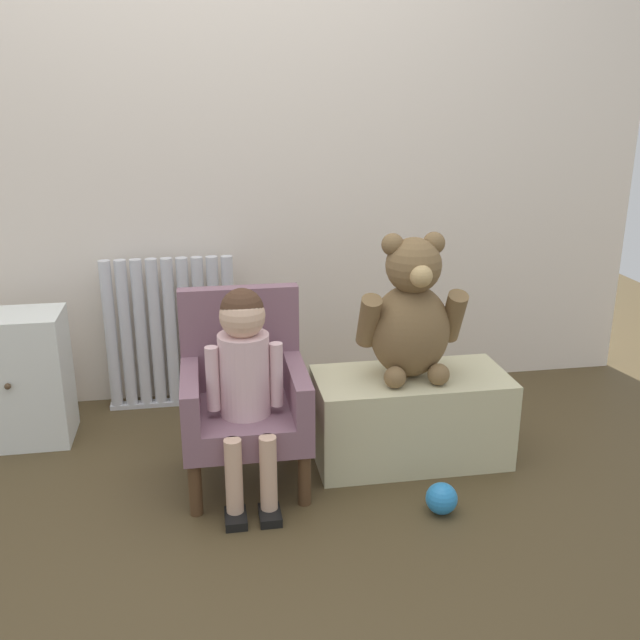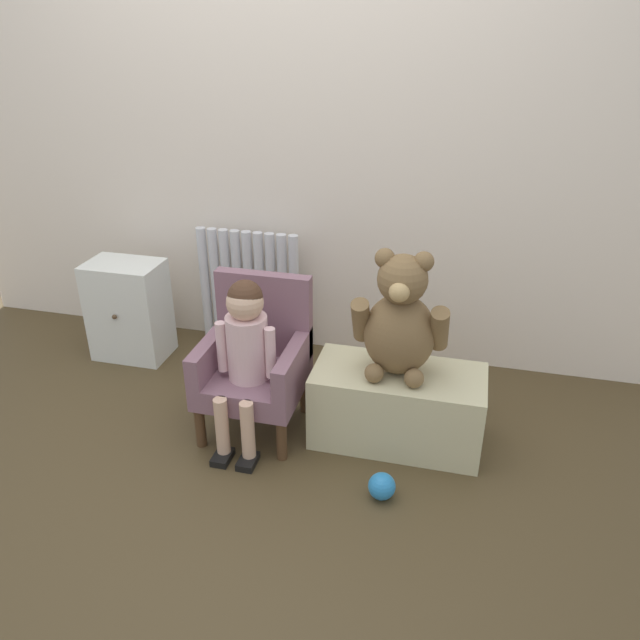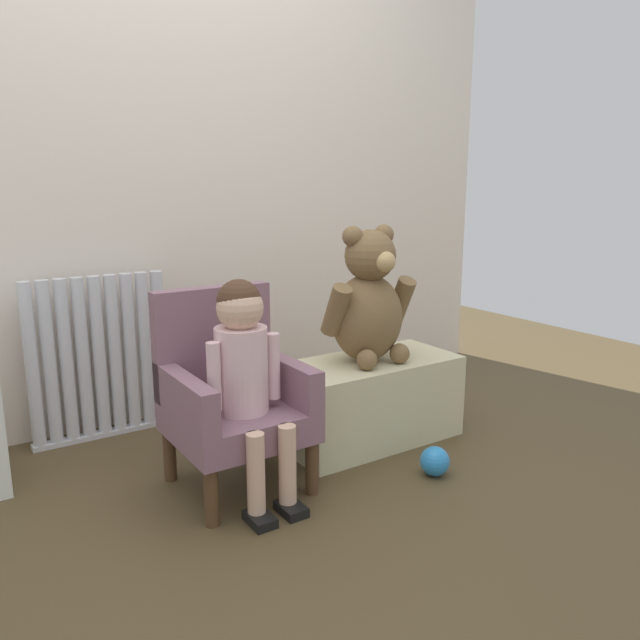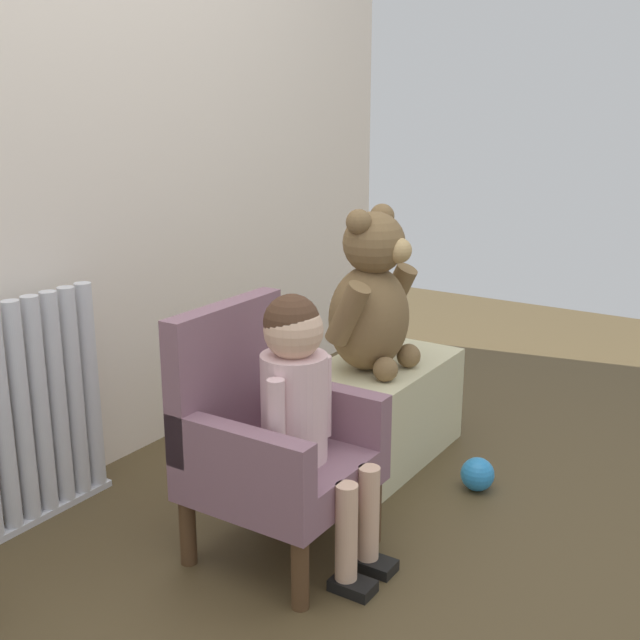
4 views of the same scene
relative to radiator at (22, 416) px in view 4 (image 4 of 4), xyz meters
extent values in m
plane|color=#493A22|center=(0.22, -1.08, -0.33)|extent=(6.00, 6.00, 0.00)
cube|color=silver|center=(0.22, 0.12, 0.87)|extent=(3.80, 0.05, 2.40)
cylinder|color=silver|center=(-0.06, 0.00, 0.01)|extent=(0.05, 0.05, 0.64)
cylinder|color=silver|center=(0.00, 0.00, 0.01)|extent=(0.05, 0.05, 0.64)
cylinder|color=silver|center=(0.06, 0.00, 0.01)|extent=(0.05, 0.05, 0.64)
cylinder|color=silver|center=(0.12, 0.00, 0.01)|extent=(0.05, 0.05, 0.64)
cylinder|color=silver|center=(0.19, 0.00, 0.01)|extent=(0.05, 0.05, 0.64)
cylinder|color=silver|center=(0.25, 0.00, 0.01)|extent=(0.05, 0.05, 0.64)
cube|color=silver|center=(0.00, 0.00, -0.32)|extent=(0.56, 0.05, 0.02)
cube|color=#805A69|center=(0.27, -0.70, -0.09)|extent=(0.42, 0.42, 0.10)
cube|color=#805A69|center=(0.27, -0.52, 0.15)|extent=(0.42, 0.06, 0.38)
cube|color=#805A69|center=(0.08, -0.70, 0.03)|extent=(0.06, 0.42, 0.14)
cube|color=#805A69|center=(0.45, -0.70, 0.03)|extent=(0.06, 0.42, 0.14)
cylinder|color=#4C331E|center=(0.09, -0.87, -0.23)|extent=(0.04, 0.04, 0.19)
cylinder|color=#4C331E|center=(0.44, -0.87, -0.23)|extent=(0.04, 0.04, 0.19)
cylinder|color=#4C331E|center=(0.09, -0.52, -0.23)|extent=(0.04, 0.04, 0.19)
cylinder|color=#4C331E|center=(0.44, -0.52, -0.23)|extent=(0.04, 0.04, 0.19)
cylinder|color=beige|center=(0.27, -0.74, 0.10)|extent=(0.17, 0.17, 0.28)
sphere|color=#D8AD8E|center=(0.27, -0.74, 0.30)|extent=(0.15, 0.15, 0.15)
sphere|color=#472D1E|center=(0.27, -0.73, 0.32)|extent=(0.14, 0.14, 0.14)
cylinder|color=#D8AD8E|center=(0.21, -0.93, -0.17)|extent=(0.06, 0.06, 0.26)
cube|color=black|center=(0.21, -0.95, -0.31)|extent=(0.07, 0.11, 0.03)
cylinder|color=#D8AD8E|center=(0.32, -0.93, -0.17)|extent=(0.06, 0.06, 0.26)
cube|color=black|center=(0.32, -0.95, -0.31)|extent=(0.07, 0.11, 0.03)
cylinder|color=beige|center=(0.16, -0.76, 0.10)|extent=(0.04, 0.04, 0.22)
cylinder|color=beige|center=(0.37, -0.76, 0.10)|extent=(0.04, 0.04, 0.22)
cube|color=beige|center=(0.88, -0.62, -0.16)|extent=(0.71, 0.34, 0.33)
ellipsoid|color=brown|center=(0.87, -0.61, 0.17)|extent=(0.29, 0.25, 0.34)
sphere|color=brown|center=(0.87, -0.63, 0.42)|extent=(0.20, 0.20, 0.20)
sphere|color=tan|center=(0.87, -0.71, 0.40)|extent=(0.08, 0.08, 0.08)
sphere|color=brown|center=(0.79, -0.61, 0.49)|extent=(0.08, 0.08, 0.08)
sphere|color=brown|center=(0.94, -0.61, 0.49)|extent=(0.08, 0.08, 0.08)
cylinder|color=brown|center=(0.71, -0.63, 0.22)|extent=(0.07, 0.15, 0.21)
cylinder|color=brown|center=(1.02, -0.63, 0.22)|extent=(0.07, 0.15, 0.21)
sphere|color=brown|center=(0.79, -0.72, 0.04)|extent=(0.08, 0.08, 0.08)
sphere|color=brown|center=(0.95, -0.72, 0.04)|extent=(0.08, 0.08, 0.08)
sphere|color=#2A83C9|center=(0.88, -1.00, -0.27)|extent=(0.10, 0.10, 0.10)
camera|label=1|loc=(0.15, -2.93, 1.01)|focal=40.00mm
camera|label=2|loc=(1.10, -2.82, 1.34)|focal=35.00mm
camera|label=3|loc=(-0.58, -2.48, 0.69)|focal=35.00mm
camera|label=4|loc=(-1.29, -1.82, 0.86)|focal=45.00mm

